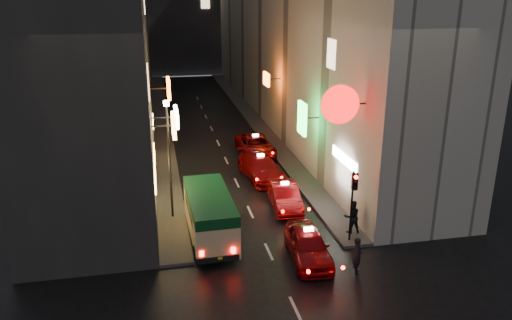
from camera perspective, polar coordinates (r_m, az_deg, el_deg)
building_left at (r=45.72m, az=-16.28°, el=14.87°), size 7.42×52.00×18.00m
building_right at (r=47.34m, az=4.13°, el=15.65°), size 8.19×52.00×18.00m
sidewalk_left at (r=46.94m, az=-10.73°, el=4.31°), size 1.50×52.00×0.15m
sidewalk_right at (r=47.79m, az=-0.47°, el=4.89°), size 1.50×52.00×0.15m
minibus at (r=24.01m, az=-5.33°, el=-5.89°), size 2.09×5.61×2.39m
taxi_near at (r=22.68m, az=5.99°, el=-9.39°), size 2.51×5.34×1.82m
taxi_second at (r=27.80m, az=3.30°, el=-3.92°), size 2.42×5.13×1.76m
taxi_third at (r=32.06m, az=0.54°, el=-0.63°), size 2.82×5.62×1.89m
taxi_far at (r=36.66m, az=-0.05°, el=1.82°), size 2.22×5.24×1.82m
pedestrian_crossing at (r=21.98m, az=11.55°, el=-10.38°), size 0.56×0.70×1.85m
pedestrian_sidewalk at (r=25.01m, az=10.93°, el=-6.14°), size 0.73×0.47×1.91m
traffic_light at (r=23.53m, az=11.09°, el=-3.59°), size 0.26×0.43×3.50m
lamp_post at (r=25.73m, az=-9.91°, el=0.89°), size 0.28×0.28×6.22m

